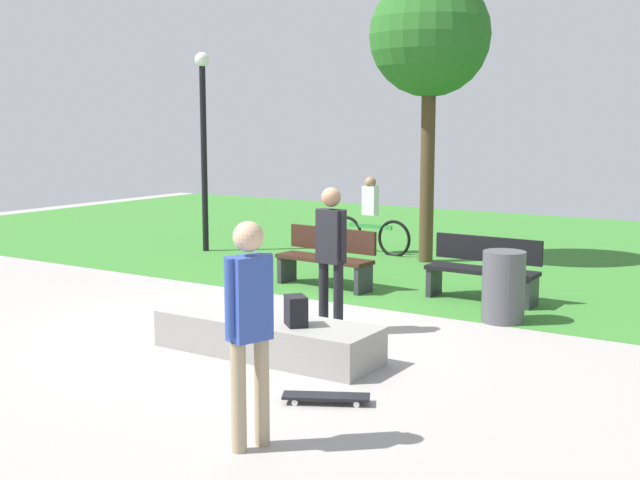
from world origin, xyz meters
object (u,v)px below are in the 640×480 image
backpack_on_ledge (296,311)px  trash_bin (503,287)px  skateboard_by_ledge (326,397)px  lamp_post (203,130)px  park_bench_center_lawn (484,268)px  skater_watching (331,248)px  skater_performing_trick (249,316)px  park_bench_far_right (327,256)px  tree_leaning_ash (430,38)px  cyclist_on_bicycle (370,221)px  concrete_ledge (266,337)px

backpack_on_ledge → trash_bin: size_ratio=0.35×
skateboard_by_ledge → lamp_post: bearing=137.4°
park_bench_center_lawn → skater_watching: bearing=-108.6°
skater_performing_trick → park_bench_far_right: (-2.82, 5.63, -0.59)m
tree_leaning_ash → trash_bin: size_ratio=5.57×
park_bench_center_lawn → cyclist_on_bicycle: size_ratio=0.88×
park_bench_far_right → tree_leaning_ash: 4.57m
concrete_ledge → skater_performing_trick: skater_performing_trick is taller
backpack_on_ledge → park_bench_center_lawn: (0.56, 3.95, -0.09)m
skater_watching → lamp_post: bearing=143.5°
skater_watching → park_bench_far_right: 2.80m
skater_performing_trick → park_bench_center_lawn: skater_performing_trick is taller
tree_leaning_ash → park_bench_far_right: bearing=-96.4°
skateboard_by_ledge → trash_bin: 3.83m
concrete_ledge → trash_bin: bearing=59.4°
tree_leaning_ash → lamp_post: size_ratio=1.33×
concrete_ledge → skater_watching: 1.46m
concrete_ledge → trash_bin: 3.30m
park_bench_center_lawn → skateboard_by_ledge: bearing=-85.5°
skateboard_by_ledge → lamp_post: lamp_post is taller
park_bench_center_lawn → tree_leaning_ash: size_ratio=0.31×
skateboard_by_ledge → lamp_post: (-6.67, 6.14, 2.31)m
skater_performing_trick → park_bench_center_lawn: bearing=94.0°
skater_performing_trick → park_bench_far_right: size_ratio=1.11×
skater_watching → park_bench_center_lawn: skater_watching is taller
park_bench_center_lawn → lamp_post: (-6.29, 1.30, 1.89)m
park_bench_far_right → cyclist_on_bicycle: bearing=107.5°
park_bench_far_right → park_bench_center_lawn: bearing=9.1°
cyclist_on_bicycle → skateboard_by_ledge: bearing=-63.6°
skateboard_by_ledge → trash_bin: trash_bin is taller
skateboard_by_ledge → trash_bin: size_ratio=0.87×
backpack_on_ledge → tree_leaning_ash: bearing=144.9°
skater_performing_trick → cyclist_on_bicycle: size_ratio=0.99×
park_bench_center_lawn → tree_leaning_ash: bearing=129.6°
backpack_on_ledge → skateboard_by_ledge: 1.38m
skater_watching → lamp_post: lamp_post is taller
park_bench_center_lawn → lamp_post: size_ratio=0.42×
skater_performing_trick → park_bench_far_right: skater_performing_trick is taller
skater_performing_trick → skateboard_by_ledge: bearing=91.9°
skateboard_by_ledge → cyclist_on_bicycle: size_ratio=0.44×
skater_performing_trick → skateboard_by_ledge: (-0.04, 1.18, -1.01)m
skater_watching → cyclist_on_bicycle: size_ratio=0.98×
skateboard_by_ledge → skater_performing_trick: bearing=-88.1°
skater_performing_trick → trash_bin: 5.02m
lamp_post → concrete_ledge: bearing=-44.4°
skateboard_by_ledge → park_bench_far_right: size_ratio=0.49×
park_bench_far_right → cyclist_on_bicycle: 3.36m
concrete_ledge → park_bench_center_lawn: (1.01, 3.87, 0.28)m
skateboard_by_ledge → cyclist_on_bicycle: (-3.79, 7.65, 0.57)m
skateboard_by_ledge → tree_leaning_ash: bearing=108.5°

